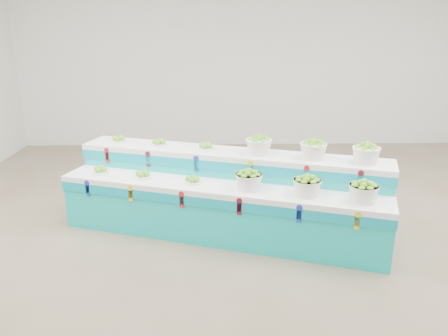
{
  "coord_description": "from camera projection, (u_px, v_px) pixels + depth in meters",
  "views": [
    {
      "loc": [
        -0.74,
        -4.72,
        2.57
      ],
      "look_at": [
        -0.61,
        0.53,
        0.87
      ],
      "focal_mm": 34.82,
      "sensor_mm": 36.0,
      "label": 1
    }
  ],
  "objects": [
    {
      "name": "back_wall",
      "position": [
        247.0,
        55.0,
        9.43
      ],
      "size": [
        10.0,
        0.0,
        10.0
      ],
      "primitive_type": "plane",
      "rotation": [
        1.57,
        0.0,
        0.0
      ],
      "color": "silver",
      "rests_on": "ground"
    },
    {
      "name": "plate_lower_left",
      "position": [
        100.0,
        170.0,
        5.78
      ],
      "size": [
        0.29,
        0.29,
        0.1
      ],
      "primitive_type": "cylinder",
      "rotation": [
        0.0,
        0.0,
        -0.33
      ],
      "color": "white",
      "rests_on": "display_stand"
    },
    {
      "name": "plate_lower_mid",
      "position": [
        143.0,
        174.0,
        5.6
      ],
      "size": [
        0.29,
        0.29,
        0.1
      ],
      "primitive_type": "cylinder",
      "rotation": [
        0.0,
        0.0,
        -0.33
      ],
      "color": "white",
      "rests_on": "display_stand"
    },
    {
      "name": "basket_upper_right",
      "position": [
        366.0,
        153.0,
        5.19
      ],
      "size": [
        0.41,
        0.41,
        0.24
      ],
      "primitive_type": null,
      "rotation": [
        0.0,
        0.0,
        -0.33
      ],
      "color": "silver",
      "rests_on": "display_stand"
    },
    {
      "name": "display_stand",
      "position": [
        224.0,
        194.0,
        5.63
      ],
      "size": [
        4.29,
        2.35,
        1.02
      ],
      "primitive_type": null,
      "rotation": [
        0.0,
        0.0,
        -0.33
      ],
      "color": "#12BFBD",
      "rests_on": "ground"
    },
    {
      "name": "basket_upper_left",
      "position": [
        259.0,
        145.0,
        5.56
      ],
      "size": [
        0.41,
        0.41,
        0.24
      ],
      "primitive_type": null,
      "rotation": [
        0.0,
        0.0,
        -0.33
      ],
      "color": "silver",
      "rests_on": "display_stand"
    },
    {
      "name": "basket_upper_mid",
      "position": [
        313.0,
        149.0,
        5.37
      ],
      "size": [
        0.41,
        0.41,
        0.24
      ],
      "primitive_type": null,
      "rotation": [
        0.0,
        0.0,
        -0.33
      ],
      "color": "silver",
      "rests_on": "display_stand"
    },
    {
      "name": "ground",
      "position": [
        275.0,
        249.0,
        5.3
      ],
      "size": [
        10.0,
        10.0,
        0.0
      ],
      "primitive_type": "plane",
      "color": "brown",
      "rests_on": "ground"
    },
    {
      "name": "basket_lower_left",
      "position": [
        249.0,
        180.0,
        5.18
      ],
      "size": [
        0.41,
        0.41,
        0.24
      ],
      "primitive_type": null,
      "rotation": [
        0.0,
        0.0,
        -0.33
      ],
      "color": "silver",
      "rests_on": "display_stand"
    },
    {
      "name": "basket_lower_mid",
      "position": [
        307.0,
        186.0,
        4.99
      ],
      "size": [
        0.41,
        0.41,
        0.24
      ],
      "primitive_type": null,
      "rotation": [
        0.0,
        0.0,
        -0.33
      ],
      "color": "silver",
      "rests_on": "display_stand"
    },
    {
      "name": "plate_upper_left",
      "position": [
        119.0,
        139.0,
        6.15
      ],
      "size": [
        0.29,
        0.29,
        0.1
      ],
      "primitive_type": "cylinder",
      "rotation": [
        0.0,
        0.0,
        -0.33
      ],
      "color": "white",
      "rests_on": "display_stand"
    },
    {
      "name": "plate_lower_right",
      "position": [
        192.0,
        179.0,
        5.41
      ],
      "size": [
        0.29,
        0.29,
        0.1
      ],
      "primitive_type": "cylinder",
      "rotation": [
        0.0,
        0.0,
        -0.33
      ],
      "color": "white",
      "rests_on": "display_stand"
    },
    {
      "name": "basket_lower_right",
      "position": [
        363.0,
        191.0,
        4.82
      ],
      "size": [
        0.41,
        0.41,
        0.24
      ],
      "primitive_type": null,
      "rotation": [
        0.0,
        0.0,
        -0.33
      ],
      "color": "silver",
      "rests_on": "display_stand"
    },
    {
      "name": "plate_upper_right",
      "position": [
        206.0,
        146.0,
        5.78
      ],
      "size": [
        0.29,
        0.29,
        0.1
      ],
      "primitive_type": "cylinder",
      "rotation": [
        0.0,
        0.0,
        -0.33
      ],
      "color": "white",
      "rests_on": "display_stand"
    },
    {
      "name": "plate_upper_mid",
      "position": [
        159.0,
        142.0,
        5.98
      ],
      "size": [
        0.29,
        0.29,
        0.1
      ],
      "primitive_type": "cylinder",
      "rotation": [
        0.0,
        0.0,
        -0.33
      ],
      "color": "white",
      "rests_on": "display_stand"
    }
  ]
}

